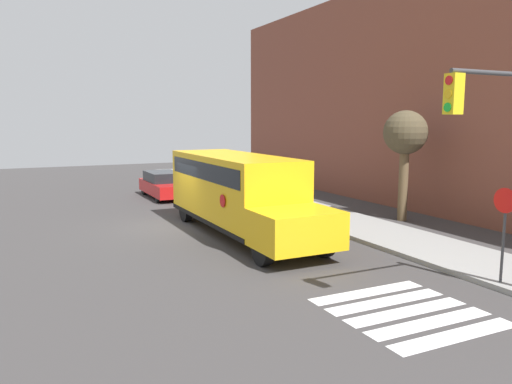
{
  "coord_description": "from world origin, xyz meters",
  "views": [
    {
      "loc": [
        19.31,
        -5.75,
        4.28
      ],
      "look_at": [
        2.81,
        2.28,
        1.63
      ],
      "focal_mm": 35.0,
      "sensor_mm": 36.0,
      "label": 1
    }
  ],
  "objects": [
    {
      "name": "ground_plane",
      "position": [
        0.0,
        0.0,
        0.0
      ],
      "size": [
        60.0,
        60.0,
        0.0
      ],
      "primitive_type": "plane",
      "color": "#3A3838"
    },
    {
      "name": "sidewalk_strip",
      "position": [
        0.0,
        6.5,
        0.07
      ],
      "size": [
        44.0,
        3.0,
        0.15
      ],
      "color": "gray",
      "rests_on": "ground"
    },
    {
      "name": "building_backdrop",
      "position": [
        0.0,
        13.0,
        5.52
      ],
      "size": [
        32.0,
        4.0,
        11.03
      ],
      "color": "brown",
      "rests_on": "ground"
    },
    {
      "name": "crosswalk_stripes",
      "position": [
        11.15,
        2.0,
        0.0
      ],
      "size": [
        3.3,
        3.2,
        0.01
      ],
      "color": "white",
      "rests_on": "ground"
    },
    {
      "name": "school_bus",
      "position": [
        2.23,
        1.78,
        1.69
      ],
      "size": [
        9.56,
        2.57,
        2.96
      ],
      "color": "yellow",
      "rests_on": "ground"
    },
    {
      "name": "parked_car",
      "position": [
        -7.75,
        1.71,
        0.71
      ],
      "size": [
        4.65,
        1.78,
        1.41
      ],
      "color": "red",
      "rests_on": "ground"
    },
    {
      "name": "stop_sign",
      "position": [
        10.95,
        5.3,
        1.69
      ],
      "size": [
        0.64,
        0.1,
        2.6
      ],
      "color": "#38383A",
      "rests_on": "ground"
    },
    {
      "name": "tree_near_sidewalk",
      "position": [
        3.11,
        9.12,
        3.61
      ],
      "size": [
        1.85,
        1.85,
        4.69
      ],
      "color": "brown",
      "rests_on": "ground"
    }
  ]
}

